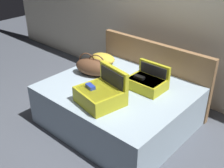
# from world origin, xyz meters

# --- Properties ---
(ground_plane) EXTENTS (12.00, 12.00, 0.00)m
(ground_plane) POSITION_xyz_m (0.00, 0.00, 0.00)
(ground_plane) COLOR #4C515B
(back_wall) EXTENTS (8.00, 0.10, 2.60)m
(back_wall) POSITION_xyz_m (0.00, 1.65, 1.30)
(back_wall) COLOR beige
(back_wall) RESTS_ON ground
(bed) EXTENTS (1.83, 1.55, 0.56)m
(bed) POSITION_xyz_m (0.00, 0.40, 0.28)
(bed) COLOR #99ADBC
(bed) RESTS_ON ground
(headboard) EXTENTS (1.86, 0.08, 0.96)m
(headboard) POSITION_xyz_m (0.00, 1.22, 0.48)
(headboard) COLOR olive
(headboard) RESTS_ON ground
(hard_case_large) EXTENTS (0.57, 0.55, 0.41)m
(hard_case_large) POSITION_xyz_m (0.09, -0.01, 0.68)
(hard_case_large) COLOR gold
(hard_case_large) RESTS_ON bed
(hard_case_medium) EXTENTS (0.46, 0.36, 0.31)m
(hard_case_medium) POSITION_xyz_m (0.29, 0.64, 0.66)
(hard_case_medium) COLOR gold
(hard_case_medium) RESTS_ON bed
(duffel_bag) EXTENTS (0.56, 0.40, 0.32)m
(duffel_bag) POSITION_xyz_m (-0.52, 0.44, 0.69)
(duffel_bag) COLOR brown
(duffel_bag) RESTS_ON bed
(pillow_near_headboard) EXTENTS (0.42, 0.31, 0.15)m
(pillow_near_headboard) POSITION_xyz_m (-0.69, 0.85, 0.63)
(pillow_near_headboard) COLOR gold
(pillow_near_headboard) RESTS_ON bed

